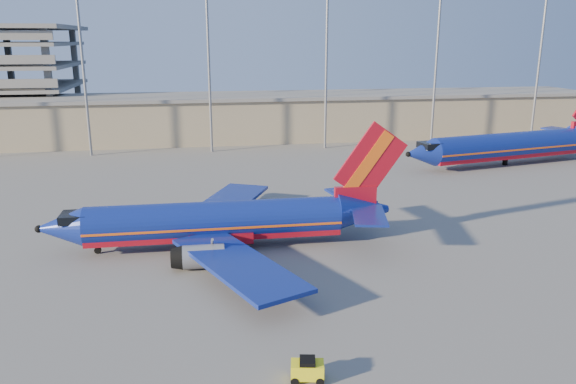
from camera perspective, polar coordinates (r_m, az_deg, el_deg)
The scene contains 6 objects.
ground at distance 54.14m, azimuth -0.62°, elevation -5.05°, with size 220.00×220.00×0.00m, color slate.
terminal_building at distance 110.56m, azimuth -0.18°, elevation 7.78°, with size 122.00×16.00×8.50m.
light_mast_row at distance 97.00m, azimuth -2.00°, elevation 14.56°, with size 101.60×1.60×28.65m.
aircraft_main at distance 52.41m, azimuth -6.54°, elevation -3.01°, with size 33.93×32.67×11.50m.
aircraft_second at distance 93.03m, azimuth 21.79°, elevation 4.42°, with size 38.21×16.29×13.07m.
baggage_tug at distance 33.44m, azimuth 1.98°, elevation -17.55°, with size 2.07×1.48×1.36m.
Camera 1 is at (-7.83, -50.14, 18.86)m, focal length 35.00 mm.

